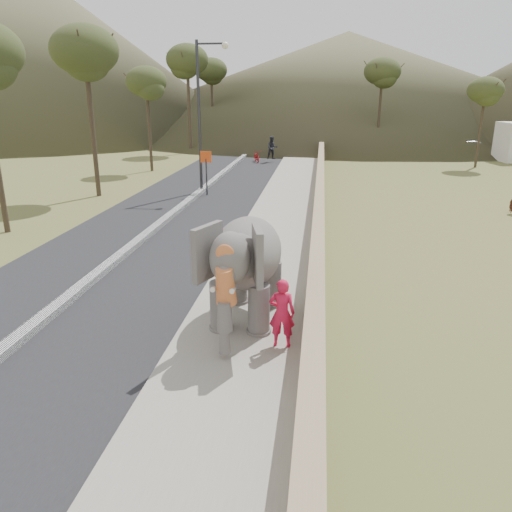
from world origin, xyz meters
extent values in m
plane|color=olive|center=(0.00, 0.00, 0.00)|extent=(160.00, 160.00, 0.00)
cube|color=black|center=(-5.00, 10.00, 0.01)|extent=(7.00, 120.00, 0.03)
cube|color=black|center=(-5.00, 10.00, 0.11)|extent=(0.35, 120.00, 0.22)
cube|color=#9E9687|center=(0.00, 10.00, 0.07)|extent=(3.00, 120.00, 0.15)
cube|color=tan|center=(1.65, 10.00, 0.55)|extent=(0.30, 120.00, 1.10)
cylinder|color=#313035|center=(-5.00, 15.67, 4.00)|extent=(0.16, 0.16, 8.00)
cylinder|color=#313035|center=(-4.20, 15.67, 7.80)|extent=(1.60, 0.10, 0.10)
sphere|color=#FFF2CC|center=(-3.50, 15.67, 7.70)|extent=(0.36, 0.36, 0.36)
cylinder|color=#2D2D33|center=(-4.50, 14.83, 1.00)|extent=(0.08, 0.08, 2.00)
cube|color=#E24B15|center=(-4.50, 14.83, 2.10)|extent=(0.60, 0.05, 0.60)
imported|color=silver|center=(15.07, 35.57, 0.72)|extent=(4.28, 1.83, 1.44)
cone|color=brown|center=(-38.00, 55.00, 11.00)|extent=(60.00, 60.00, 22.00)
cone|color=brown|center=(5.00, 70.00, 7.00)|extent=(80.00, 80.00, 14.00)
imported|color=red|center=(0.95, -1.97, 0.92)|extent=(0.56, 0.37, 1.55)
imported|color=maroon|center=(-3.51, 28.72, 0.47)|extent=(1.12, 1.89, 0.94)
imported|color=black|center=(-2.26, 28.72, 1.15)|extent=(1.04, 0.91, 1.81)
camera|label=1|loc=(1.65, -11.72, 5.43)|focal=35.00mm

